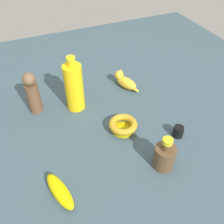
# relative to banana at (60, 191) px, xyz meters

# --- Properties ---
(ground) EXTENTS (2.00, 2.00, 0.00)m
(ground) POSITION_rel_banana_xyz_m (-0.27, -0.22, -0.02)
(ground) COLOR #384C56
(banana) EXTENTS (0.08, 0.16, 0.05)m
(banana) POSITION_rel_banana_xyz_m (0.00, 0.00, 0.00)
(banana) COLOR yellow
(banana) RESTS_ON ground
(person_figure_adult) EXTENTS (0.07, 0.07, 0.19)m
(person_figure_adult) POSITION_rel_banana_xyz_m (-0.01, -0.45, 0.07)
(person_figure_adult) COLOR brown
(person_figure_adult) RESTS_ON ground
(bowl) EXTENTS (0.12, 0.12, 0.05)m
(bowl) POSITION_rel_banana_xyz_m (-0.31, -0.18, 0.01)
(bowl) COLOR gold
(bowl) RESTS_ON ground
(nail_polish_jar) EXTENTS (0.04, 0.04, 0.05)m
(nail_polish_jar) POSITION_rel_banana_xyz_m (-0.50, -0.07, -0.00)
(nail_polish_jar) COLOR black
(nail_polish_jar) RESTS_ON ground
(cat_figurine) EXTENTS (0.09, 0.15, 0.08)m
(cat_figurine) POSITION_rel_banana_xyz_m (-0.45, -0.46, 0.01)
(cat_figurine) COLOR gold
(cat_figurine) RESTS_ON ground
(bottle_short) EXTENTS (0.08, 0.08, 0.14)m
(bottle_short) POSITION_rel_banana_xyz_m (-0.37, 0.03, 0.03)
(bottle_short) COLOR brown
(bottle_short) RESTS_ON ground
(bottle_tall) EXTENTS (0.08, 0.08, 0.25)m
(bottle_tall) POSITION_rel_banana_xyz_m (-0.18, -0.40, 0.09)
(bottle_tall) COLOR yellow
(bottle_tall) RESTS_ON ground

